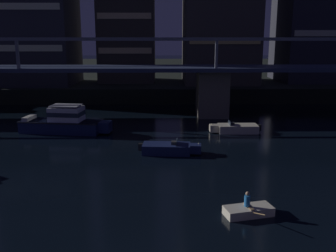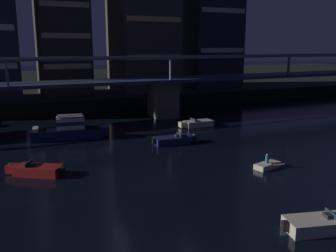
% 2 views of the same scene
% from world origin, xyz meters
% --- Properties ---
extents(far_riverbank, '(240.00, 80.00, 2.20)m').
position_xyz_m(far_riverbank, '(0.00, 83.92, 1.10)').
color(far_riverbank, black).
rests_on(far_riverbank, ground).
extents(river_bridge, '(94.28, 6.40, 9.38)m').
position_xyz_m(river_bridge, '(0.00, 35.91, 4.52)').
color(river_bridge, '#605B51').
rests_on(river_bridge, ground).
extents(tower_west_tall, '(8.95, 8.93, 26.56)m').
position_xyz_m(tower_west_tall, '(-11.84, 54.55, 15.33)').
color(tower_west_tall, '#38332D').
rests_on(tower_west_tall, far_riverbank).
extents(cabin_cruiser_near_left, '(9.34, 3.80, 2.79)m').
position_xyz_m(cabin_cruiser_near_left, '(-15.96, 27.64, 1.05)').
color(cabin_cruiser_near_left, '#19234C').
rests_on(cabin_cruiser_near_left, ground).
extents(speedboat_near_right, '(5.23, 2.08, 1.16)m').
position_xyz_m(speedboat_near_right, '(-5.48, 20.20, 0.41)').
color(speedboat_near_right, '#19234C').
rests_on(speedboat_near_right, ground).
extents(speedboat_mid_center, '(5.19, 1.81, 1.16)m').
position_xyz_m(speedboat_mid_center, '(1.36, 27.27, 0.41)').
color(speedboat_mid_center, beige).
rests_on(speedboat_mid_center, ground).
extents(dinghy_with_paddler, '(2.79, 2.61, 1.36)m').
position_xyz_m(dinghy_with_paddler, '(-1.39, 8.86, 0.28)').
color(dinghy_with_paddler, beige).
rests_on(dinghy_with_paddler, ground).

